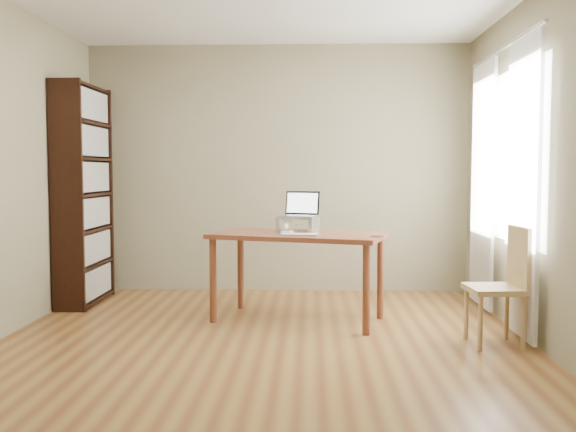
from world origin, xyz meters
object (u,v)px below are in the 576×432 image
object	(u,v)px
cat	(294,225)
laptop	(298,210)
desk	(298,244)
chair	(504,282)
keyboard	(299,235)
bookshelf	(84,195)

from	to	relation	value
cat	laptop	bearing A→B (deg)	57.96
laptop	cat	world-z (taller)	laptop
desk	chair	size ratio (longest dim) A/B	1.80
laptop	chair	size ratio (longest dim) A/B	0.41
keyboard	bookshelf	bearing A→B (deg)	163.18
desk	cat	distance (m)	0.19
laptop	keyboard	distance (m)	0.40
desk	laptop	size ratio (longest dim) A/B	4.45
laptop	desk	bearing A→B (deg)	-73.22
desk	laptop	distance (m)	0.31
desk	chair	bearing A→B (deg)	-8.46
laptop	chair	distance (m)	1.81
laptop	cat	bearing A→B (deg)	-127.50
keyboard	chair	bearing A→B (deg)	-11.41
chair	laptop	bearing A→B (deg)	146.33
desk	cat	xyz separation A→B (m)	(-0.03, 0.11, 0.16)
cat	chair	distance (m)	1.79
keyboard	chair	distance (m)	1.62
desk	chair	world-z (taller)	chair
cat	chair	world-z (taller)	cat
keyboard	cat	xyz separation A→B (m)	(-0.04, 0.33, 0.05)
laptop	keyboard	world-z (taller)	laptop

